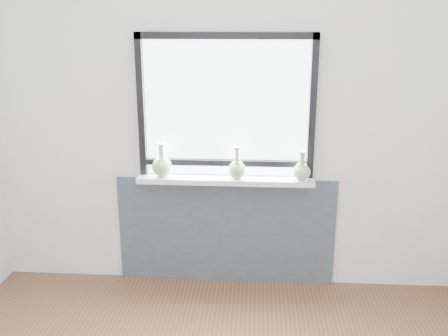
# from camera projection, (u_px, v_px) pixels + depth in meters

# --- Properties ---
(back_wall) EXTENTS (3.60, 0.02, 2.60)m
(back_wall) POSITION_uv_depth(u_px,v_px,m) (226.00, 122.00, 3.71)
(back_wall) COLOR silver
(back_wall) RESTS_ON ground
(apron_panel) EXTENTS (1.70, 0.03, 0.86)m
(apron_panel) POSITION_uv_depth(u_px,v_px,m) (226.00, 231.00, 3.93)
(apron_panel) COLOR #414D55
(apron_panel) RESTS_ON ground
(windowsill) EXTENTS (1.32, 0.18, 0.04)m
(windowsill) POSITION_uv_depth(u_px,v_px,m) (225.00, 180.00, 3.74)
(windowsill) COLOR white
(windowsill) RESTS_ON apron_panel
(window) EXTENTS (1.30, 0.06, 1.05)m
(window) POSITION_uv_depth(u_px,v_px,m) (226.00, 104.00, 3.64)
(window) COLOR black
(window) RESTS_ON windowsill
(vase_a) EXTENTS (0.16, 0.16, 0.25)m
(vase_a) POSITION_uv_depth(u_px,v_px,m) (162.00, 166.00, 3.74)
(vase_a) COLOR #A6BE95
(vase_a) RESTS_ON windowsill
(vase_b) EXTENTS (0.14, 0.14, 0.24)m
(vase_b) POSITION_uv_depth(u_px,v_px,m) (237.00, 169.00, 3.69)
(vase_b) COLOR #A6BE95
(vase_b) RESTS_ON windowsill
(vase_c) EXTENTS (0.13, 0.13, 0.22)m
(vase_c) POSITION_uv_depth(u_px,v_px,m) (301.00, 171.00, 3.65)
(vase_c) COLOR #A6BE95
(vase_c) RESTS_ON windowsill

